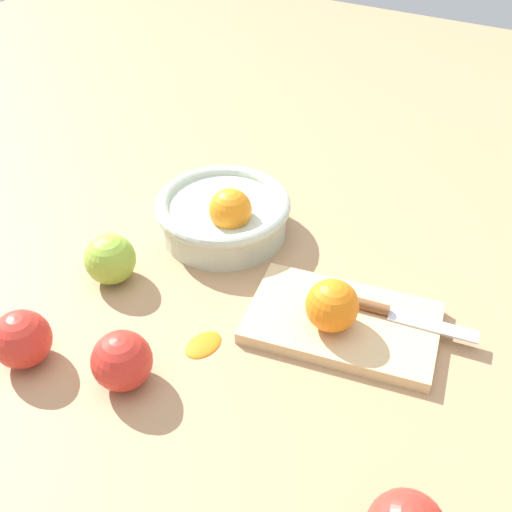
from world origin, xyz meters
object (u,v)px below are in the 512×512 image
apple_front_left (22,339)px  orange_on_board (332,306)px  bowl (224,214)px  cutting_board (342,322)px  apple_front_left_2 (122,361)px  knife (397,314)px  apple_mid_left (110,259)px

apple_front_left → orange_on_board: bearing=34.1°
bowl → cutting_board: size_ratio=0.84×
orange_on_board → apple_front_left_2: size_ratio=0.93×
orange_on_board → knife: size_ratio=0.42×
orange_on_board → apple_front_left: size_ratio=0.93×
bowl → apple_mid_left: bearing=-117.5°
apple_front_left_2 → knife: bearing=42.5°
cutting_board → bowl: bearing=156.3°
orange_on_board → apple_mid_left: orange_on_board is taller
cutting_board → apple_front_left: size_ratio=3.38×
bowl → apple_front_left: (-0.08, -0.32, -0.00)m
knife → apple_front_left_2: 0.34m
knife → apple_front_left: 0.45m
bowl → knife: (0.29, -0.07, -0.01)m
orange_on_board → apple_front_left_2: 0.25m
bowl → apple_front_left: bowl is taller
orange_on_board → apple_front_left: orange_on_board is taller
knife → orange_on_board: bearing=-143.7°
apple_mid_left → apple_front_left_2: (0.12, -0.14, 0.00)m
bowl → orange_on_board: bearing=-28.4°
cutting_board → orange_on_board: orange_on_board is taller
orange_on_board → apple_mid_left: size_ratio=0.94×
bowl → knife: bearing=-13.3°
knife → bowl: bearing=166.7°
bowl → apple_mid_left: size_ratio=2.86×
cutting_board → orange_on_board: bearing=-117.5°
cutting_board → knife: knife is taller
apple_mid_left → apple_front_left: bearing=-90.4°
orange_on_board → apple_mid_left: 0.31m
bowl → apple_front_left: bearing=-104.6°
cutting_board → apple_front_left_2: bearing=-134.1°
orange_on_board → knife: 0.09m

